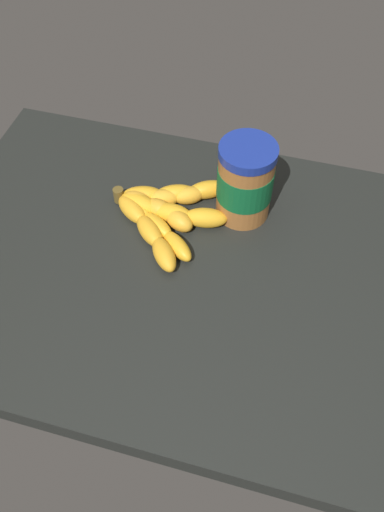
% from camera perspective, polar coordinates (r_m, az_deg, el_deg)
% --- Properties ---
extents(ground_plane, '(0.93, 0.65, 0.04)m').
position_cam_1_polar(ground_plane, '(0.96, -0.94, -1.66)').
color(ground_plane, black).
extents(banana_bunch, '(0.23, 0.25, 0.04)m').
position_cam_1_polar(banana_bunch, '(1.00, -3.11, 4.77)').
color(banana_bunch, gold).
rests_on(banana_bunch, ground_plane).
extents(peanut_butter_jar, '(0.10, 0.10, 0.16)m').
position_cam_1_polar(peanut_butter_jar, '(0.97, 5.64, 7.85)').
color(peanut_butter_jar, '#9E602D').
rests_on(peanut_butter_jar, ground_plane).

